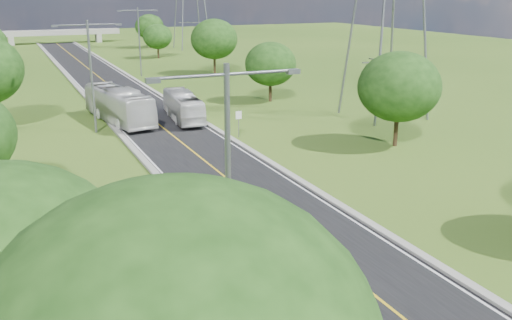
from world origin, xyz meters
The scene contains 17 objects.
ground centered at (0.00, 60.00, 0.00)m, with size 260.00×260.00×0.00m, color #345517.
road centered at (0.00, 66.00, 0.03)m, with size 8.00×150.00×0.06m, color black.
curb_left centered at (-4.25, 66.00, 0.11)m, with size 0.50×150.00×0.22m, color gray.
curb_right centered at (4.25, 66.00, 0.11)m, with size 0.50×150.00×0.22m, color gray.
speed_limit_sign centered at (5.20, 37.98, 1.60)m, with size 0.55×0.09×2.40m.
overpass centered at (0.00, 140.00, 2.41)m, with size 30.00×3.00×3.20m.
streetlight_near_left centered at (-6.00, 12.00, 5.94)m, with size 5.90×0.25×10.00m.
streetlight_mid_left centered at (-6.00, 45.00, 5.94)m, with size 5.90×0.25×10.00m.
streetlight_far_right centered at (6.00, 78.00, 5.94)m, with size 5.90×0.25×10.00m.
tree_la centered at (-14.00, 8.00, 5.27)m, with size 7.14×7.14×8.30m.
tree_rb centered at (16.00, 30.00, 4.95)m, with size 6.72×6.72×7.82m.
tree_rc centered at (15.00, 52.00, 4.33)m, with size 5.88×5.88×6.84m.
tree_rd centered at (17.00, 76.00, 5.27)m, with size 7.14×7.14×8.30m.
tree_re centered at (14.50, 100.00, 4.02)m, with size 5.46×5.46×6.35m.
tree_rf centered at (18.00, 120.00, 4.64)m, with size 6.30×6.30×7.33m.
bus_outbound centered at (2.76, 46.43, 1.44)m, with size 2.31×9.87×2.75m, color silver.
bus_inbound centered at (-3.20, 48.20, 1.75)m, with size 2.83×12.12×3.37m, color silver.
Camera 1 is at (-13.44, -7.08, 12.53)m, focal length 40.00 mm.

